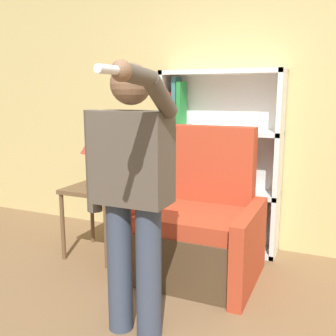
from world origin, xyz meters
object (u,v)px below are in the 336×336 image
at_px(table_lamp, 96,144).
at_px(armchair, 197,229).
at_px(side_table, 98,197).
at_px(bookcase, 210,164).
at_px(person_standing, 131,186).

bearing_deg(table_lamp, armchair, 0.48).
height_order(armchair, side_table, armchair).
relative_size(armchair, side_table, 1.87).
bearing_deg(table_lamp, side_table, 116.57).
bearing_deg(side_table, table_lamp, -63.43).
relative_size(bookcase, side_table, 2.62).
bearing_deg(bookcase, side_table, -143.00).
distance_m(side_table, table_lamp, 0.47).
bearing_deg(side_table, bookcase, 37.00).
bearing_deg(table_lamp, person_standing, -47.04).
distance_m(armchair, person_standing, 1.08).
relative_size(bookcase, table_lamp, 3.25).
xyz_separation_m(bookcase, table_lamp, (-0.83, -0.62, 0.21)).
relative_size(armchair, table_lamp, 2.32).
distance_m(armchair, side_table, 0.94).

